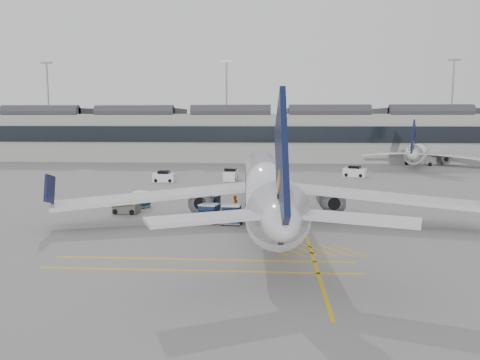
# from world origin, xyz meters

# --- Properties ---
(ground) EXTENTS (220.00, 220.00, 0.00)m
(ground) POSITION_xyz_m (0.00, 0.00, 0.00)
(ground) COLOR gray
(ground) RESTS_ON ground
(terminal) EXTENTS (200.00, 20.45, 12.40)m
(terminal) POSITION_xyz_m (0.00, 71.93, 6.14)
(terminal) COLOR #9E9E99
(terminal) RESTS_ON ground
(light_masts) EXTENTS (113.00, 0.60, 25.45)m
(light_masts) POSITION_xyz_m (-1.67, 86.00, 14.49)
(light_masts) COLOR slate
(light_masts) RESTS_ON ground
(apron_markings) EXTENTS (0.25, 60.00, 0.01)m
(apron_markings) POSITION_xyz_m (10.00, 10.00, 0.01)
(apron_markings) COLOR gold
(apron_markings) RESTS_ON ground
(airliner_main) EXTENTS (41.60, 45.54, 12.10)m
(airliner_main) POSITION_xyz_m (6.48, 3.71, 3.56)
(airliner_main) COLOR silver
(airliner_main) RESTS_ON ground
(airliner_far) EXTENTS (31.78, 35.16, 9.88)m
(airliner_far) POSITION_xyz_m (39.29, 60.84, 2.90)
(airliner_far) COLOR silver
(airliner_far) RESTS_ON ground
(belt_loader) EXTENTS (5.39, 3.42, 2.15)m
(belt_loader) POSITION_xyz_m (6.74, 3.68, 0.63)
(belt_loader) COLOR beige
(belt_loader) RESTS_ON ground
(baggage_cart_a) EXTENTS (2.19, 2.00, 1.89)m
(baggage_cart_a) POSITION_xyz_m (0.40, 7.29, 1.01)
(baggage_cart_a) COLOR gray
(baggage_cart_a) RESTS_ON ground
(baggage_cart_b) EXTENTS (1.98, 1.69, 1.94)m
(baggage_cart_b) POSITION_xyz_m (3.12, 1.38, 1.04)
(baggage_cart_b) COLOR gray
(baggage_cart_b) RESTS_ON ground
(baggage_cart_c) EXTENTS (2.13, 1.89, 1.93)m
(baggage_cart_c) POSITION_xyz_m (0.87, 1.73, 1.03)
(baggage_cart_c) COLOR gray
(baggage_cart_c) RESTS_ON ground
(baggage_cart_d) EXTENTS (2.14, 1.97, 1.83)m
(baggage_cart_d) POSITION_xyz_m (-7.93, 9.39, 0.98)
(baggage_cart_d) COLOR gray
(baggage_cart_d) RESTS_ON ground
(ramp_agent_a) EXTENTS (0.78, 0.80, 1.85)m
(ramp_agent_a) POSITION_xyz_m (6.94, 4.55, 0.93)
(ramp_agent_a) COLOR #EA5F0C
(ramp_agent_a) RESTS_ON ground
(ramp_agent_b) EXTENTS (1.16, 1.08, 1.91)m
(ramp_agent_b) POSITION_xyz_m (3.00, 6.95, 0.95)
(ramp_agent_b) COLOR orange
(ramp_agent_b) RESTS_ON ground
(pushback_tug) EXTENTS (2.79, 1.90, 1.47)m
(pushback_tug) POSITION_xyz_m (-8.62, 5.91, 0.65)
(pushback_tug) COLOR #545548
(pushback_tug) RESTS_ON ground
(safety_cone_nose) EXTENTS (0.38, 0.38, 0.52)m
(safety_cone_nose) POSITION_xyz_m (9.45, 21.29, 0.26)
(safety_cone_nose) COLOR #F24C0A
(safety_cone_nose) RESTS_ON ground
(safety_cone_engine) EXTENTS (0.34, 0.34, 0.47)m
(safety_cone_engine) POSITION_xyz_m (17.15, 4.01, 0.23)
(safety_cone_engine) COLOR #F24C0A
(safety_cone_engine) RESTS_ON ground
(service_van_left) EXTENTS (3.46, 1.78, 1.76)m
(service_van_left) POSITION_xyz_m (-10.13, 30.73, 0.79)
(service_van_left) COLOR silver
(service_van_left) RESTS_ON ground
(service_van_mid) EXTENTS (2.20, 4.03, 2.01)m
(service_van_mid) POSITION_xyz_m (0.41, 33.34, 0.90)
(service_van_mid) COLOR silver
(service_van_mid) RESTS_ON ground
(service_van_right) EXTENTS (4.17, 3.16, 1.92)m
(service_van_right) POSITION_xyz_m (21.61, 39.38, 0.86)
(service_van_right) COLOR silver
(service_van_right) RESTS_ON ground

